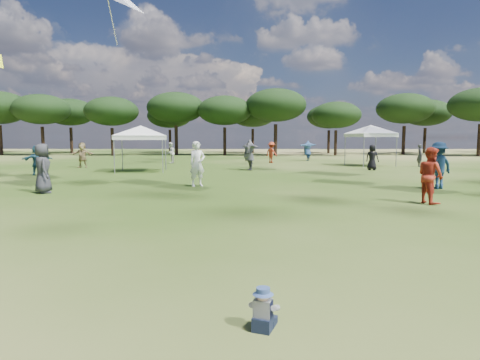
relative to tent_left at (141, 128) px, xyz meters
name	(u,v)px	position (x,y,z in m)	size (l,w,h in m)	color
tree_line	(267,110)	(8.94, 25.09, 2.79)	(108.78, 17.63, 7.77)	black
tent_left	(141,128)	(0.00, 0.00, 0.00)	(5.80, 5.80, 3.06)	gray
tent_right	(371,127)	(15.38, 5.13, 0.18)	(5.40, 5.40, 3.24)	gray
toddler	(263,311)	(6.42, -20.07, -2.43)	(0.35, 0.38, 0.47)	#151D31
festival_crowd	(265,157)	(7.52, 0.41, -1.75)	(28.23, 24.69, 1.91)	#434246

